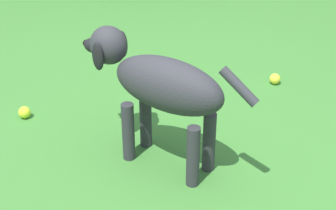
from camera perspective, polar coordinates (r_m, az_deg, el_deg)
The scene contains 4 objects.
ground at distance 2.44m, azimuth -0.57°, elevation -6.30°, with size 14.00×14.00×0.00m, color #38722D.
dog at distance 2.24m, azimuth -1.12°, elevation 2.36°, with size 0.76×0.58×0.61m.
tennis_ball_1 at distance 3.18m, azimuth 11.79°, elevation 2.86°, with size 0.07×0.07×0.07m, color yellow.
tennis_ball_2 at distance 2.86m, azimuth -15.65°, elevation -0.79°, with size 0.07×0.07×0.07m, color #C4E02C.
Camera 1 is at (-0.04, -1.98, 1.42)m, focal length 54.86 mm.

